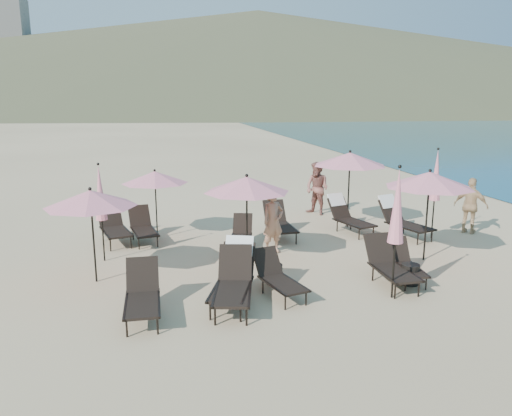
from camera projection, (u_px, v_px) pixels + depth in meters
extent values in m
plane|color=#D6BA8C|center=(332.00, 289.00, 10.97)|extent=(800.00, 800.00, 0.00)
cone|color=brown|center=(258.00, 58.00, 303.64)|extent=(690.00, 690.00, 55.00)
cone|color=brown|center=(426.00, 80.00, 359.89)|extent=(280.00, 280.00, 32.00)
cube|color=beige|center=(3.00, 53.00, 226.72)|extent=(22.00, 18.00, 48.00)
cube|color=beige|center=(81.00, 72.00, 294.83)|extent=(18.00, 16.00, 38.00)
cube|color=black|center=(142.00, 305.00, 9.22)|extent=(0.63, 1.23, 0.05)
cube|color=black|center=(142.00, 275.00, 9.94)|extent=(0.63, 0.46, 0.63)
cylinder|color=black|center=(127.00, 328.00, 8.72)|extent=(0.04, 0.04, 0.35)
cylinder|color=black|center=(129.00, 304.00, 9.72)|extent=(0.04, 0.04, 0.35)
cylinder|color=black|center=(158.00, 325.00, 8.82)|extent=(0.04, 0.04, 0.35)
cylinder|color=black|center=(157.00, 302.00, 9.83)|extent=(0.04, 0.04, 0.35)
cube|color=black|center=(125.00, 305.00, 9.20)|extent=(0.04, 1.38, 0.04)
cube|color=black|center=(159.00, 302.00, 9.32)|extent=(0.04, 1.38, 0.04)
cube|color=black|center=(233.00, 294.00, 9.66)|extent=(0.97, 1.46, 0.06)
cube|color=black|center=(235.00, 263.00, 10.47)|extent=(0.79, 0.65, 0.69)
cylinder|color=black|center=(215.00, 316.00, 9.17)|extent=(0.04, 0.04, 0.38)
cylinder|color=black|center=(221.00, 292.00, 10.29)|extent=(0.04, 0.04, 0.38)
cylinder|color=black|center=(247.00, 316.00, 9.16)|extent=(0.04, 0.04, 0.38)
cylinder|color=black|center=(249.00, 292.00, 10.28)|extent=(0.04, 0.04, 0.38)
cube|color=black|center=(216.00, 292.00, 9.72)|extent=(0.37, 1.48, 0.04)
cube|color=black|center=(250.00, 292.00, 9.71)|extent=(0.37, 1.48, 0.04)
cube|color=black|center=(231.00, 290.00, 9.84)|extent=(1.09, 1.49, 0.06)
cube|color=black|center=(238.00, 260.00, 10.64)|extent=(0.82, 0.70, 0.69)
cylinder|color=black|center=(210.00, 311.00, 9.38)|extent=(0.04, 0.04, 0.38)
cylinder|color=black|center=(222.00, 288.00, 10.49)|extent=(0.04, 0.04, 0.38)
cylinder|color=black|center=(240.00, 312.00, 9.31)|extent=(0.04, 0.04, 0.38)
cylinder|color=black|center=(249.00, 289.00, 10.42)|extent=(0.04, 0.04, 0.38)
cube|color=black|center=(215.00, 288.00, 9.93)|extent=(0.53, 1.44, 0.04)
cube|color=black|center=(248.00, 290.00, 9.85)|extent=(0.53, 1.44, 0.04)
cube|color=white|center=(239.00, 246.00, 10.73)|extent=(0.67, 0.49, 0.42)
cube|color=black|center=(284.00, 285.00, 10.31)|extent=(0.85, 1.23, 0.05)
cube|color=black|center=(267.00, 262.00, 10.91)|extent=(0.67, 0.56, 0.57)
cylinder|color=black|center=(285.00, 302.00, 9.84)|extent=(0.03, 0.03, 0.32)
cylinder|color=black|center=(263.00, 286.00, 10.67)|extent=(0.03, 0.03, 0.32)
cylinder|color=black|center=(306.00, 298.00, 10.05)|extent=(0.03, 0.03, 0.32)
cylinder|color=black|center=(282.00, 283.00, 10.88)|extent=(0.03, 0.03, 0.32)
cube|color=black|center=(271.00, 286.00, 10.23)|extent=(0.37, 1.22, 0.04)
cube|color=black|center=(295.00, 281.00, 10.47)|extent=(0.37, 1.22, 0.04)
cube|color=black|center=(396.00, 273.00, 10.89)|extent=(0.66, 1.26, 0.05)
cube|color=black|center=(379.00, 248.00, 11.63)|extent=(0.65, 0.48, 0.64)
cylinder|color=black|center=(395.00, 291.00, 10.38)|extent=(0.04, 0.04, 0.35)
cylinder|color=black|center=(373.00, 273.00, 11.40)|extent=(0.04, 0.04, 0.35)
cylinder|color=black|center=(419.00, 289.00, 10.49)|extent=(0.04, 0.04, 0.35)
cylinder|color=black|center=(395.00, 272.00, 11.51)|extent=(0.04, 0.04, 0.35)
cube|color=black|center=(381.00, 273.00, 10.87)|extent=(0.06, 1.41, 0.04)
cube|color=black|center=(408.00, 271.00, 11.00)|extent=(0.06, 1.41, 0.04)
cube|color=black|center=(408.00, 270.00, 11.23)|extent=(0.66, 1.13, 0.05)
cube|color=black|center=(397.00, 249.00, 11.88)|extent=(0.60, 0.46, 0.56)
cylinder|color=black|center=(405.00, 284.00, 10.81)|extent=(0.03, 0.03, 0.31)
cylinder|color=black|center=(390.00, 270.00, 11.71)|extent=(0.03, 0.03, 0.31)
cylinder|color=black|center=(426.00, 283.00, 10.85)|extent=(0.03, 0.03, 0.31)
cylinder|color=black|center=(409.00, 269.00, 11.75)|extent=(0.03, 0.03, 0.31)
cube|color=black|center=(396.00, 269.00, 11.25)|extent=(0.16, 1.21, 0.04)
cube|color=black|center=(419.00, 268.00, 11.30)|extent=(0.16, 1.21, 0.04)
cube|color=black|center=(116.00, 232.00, 14.14)|extent=(0.99, 1.42, 0.05)
cube|color=black|center=(110.00, 215.00, 14.83)|extent=(0.77, 0.65, 0.67)
cylinder|color=black|center=(110.00, 245.00, 13.59)|extent=(0.04, 0.04, 0.37)
cylinder|color=black|center=(103.00, 235.00, 14.56)|extent=(0.04, 0.04, 0.37)
cylinder|color=black|center=(131.00, 242.00, 13.84)|extent=(0.04, 0.04, 0.37)
cylinder|color=black|center=(122.00, 233.00, 14.80)|extent=(0.04, 0.04, 0.37)
cube|color=black|center=(104.00, 233.00, 14.04)|extent=(0.43, 1.41, 0.04)
cube|color=black|center=(127.00, 230.00, 14.33)|extent=(0.43, 1.41, 0.04)
cube|color=black|center=(145.00, 232.00, 14.26)|extent=(0.83, 1.29, 0.05)
cube|color=black|center=(139.00, 216.00, 14.92)|extent=(0.69, 0.56, 0.61)
cylinder|color=black|center=(139.00, 244.00, 13.76)|extent=(0.04, 0.04, 0.34)
cylinder|color=black|center=(133.00, 234.00, 14.68)|extent=(0.04, 0.04, 0.34)
cylinder|color=black|center=(158.00, 242.00, 13.95)|extent=(0.04, 0.04, 0.34)
cylinder|color=black|center=(151.00, 233.00, 14.87)|extent=(0.04, 0.04, 0.34)
cube|color=black|center=(134.00, 232.00, 14.20)|extent=(0.30, 1.32, 0.04)
cube|color=black|center=(155.00, 230.00, 14.42)|extent=(0.30, 1.32, 0.04)
cube|color=black|center=(240.00, 239.00, 13.67)|extent=(0.80, 1.17, 0.04)
cube|color=black|center=(243.00, 224.00, 14.31)|extent=(0.63, 0.53, 0.55)
cylinder|color=black|center=(230.00, 249.00, 13.29)|extent=(0.03, 0.03, 0.30)
cylinder|color=black|center=(234.00, 240.00, 14.17)|extent=(0.03, 0.03, 0.30)
cylinder|color=black|center=(248.00, 250.00, 13.26)|extent=(0.03, 0.03, 0.30)
cylinder|color=black|center=(250.00, 240.00, 14.15)|extent=(0.03, 0.03, 0.30)
cube|color=black|center=(231.00, 238.00, 13.73)|extent=(0.34, 1.17, 0.04)
cube|color=black|center=(250.00, 239.00, 13.69)|extent=(0.34, 1.17, 0.04)
cube|color=black|center=(282.00, 228.00, 14.64)|extent=(0.69, 1.29, 0.05)
cube|color=black|center=(274.00, 211.00, 15.38)|extent=(0.67, 0.50, 0.65)
cylinder|color=black|center=(278.00, 239.00, 14.11)|extent=(0.04, 0.04, 0.36)
cylinder|color=black|center=(268.00, 230.00, 15.15)|extent=(0.04, 0.04, 0.36)
cylinder|color=black|center=(296.00, 238.00, 14.24)|extent=(0.04, 0.04, 0.36)
cylinder|color=black|center=(285.00, 229.00, 15.27)|extent=(0.04, 0.04, 0.36)
cube|color=black|center=(271.00, 228.00, 14.61)|extent=(0.09, 1.43, 0.04)
cube|color=black|center=(292.00, 226.00, 14.75)|extent=(0.09, 1.43, 0.04)
cube|color=black|center=(355.00, 223.00, 15.22)|extent=(0.97, 1.37, 0.05)
cube|color=black|center=(339.00, 208.00, 15.87)|extent=(0.75, 0.63, 0.64)
cylinder|color=black|center=(359.00, 234.00, 14.69)|extent=(0.04, 0.04, 0.35)
cylinder|color=black|center=(337.00, 226.00, 15.61)|extent=(0.04, 0.04, 0.35)
cylinder|color=black|center=(373.00, 232.00, 14.93)|extent=(0.04, 0.04, 0.35)
cylinder|color=black|center=(351.00, 224.00, 15.85)|extent=(0.04, 0.04, 0.35)
cube|color=black|center=(346.00, 224.00, 15.12)|extent=(0.43, 1.35, 0.04)
cube|color=black|center=(362.00, 221.00, 15.40)|extent=(0.43, 1.35, 0.04)
cube|color=white|center=(337.00, 200.00, 15.95)|extent=(0.62, 0.44, 0.39)
cube|color=black|center=(411.00, 227.00, 14.73)|extent=(1.03, 1.44, 0.05)
cube|color=black|center=(391.00, 210.00, 15.41)|extent=(0.79, 0.67, 0.67)
cylinder|color=black|center=(418.00, 239.00, 14.18)|extent=(0.04, 0.04, 0.37)
cylinder|color=black|center=(390.00, 230.00, 15.13)|extent=(0.04, 0.04, 0.37)
cylinder|color=black|center=(432.00, 236.00, 14.44)|extent=(0.04, 0.04, 0.37)
cylinder|color=black|center=(404.00, 227.00, 15.40)|extent=(0.04, 0.04, 0.37)
cube|color=black|center=(402.00, 227.00, 14.62)|extent=(0.48, 1.40, 0.04)
cube|color=black|center=(418.00, 225.00, 14.93)|extent=(0.48, 1.40, 0.04)
cube|color=white|center=(388.00, 201.00, 15.49)|extent=(0.65, 0.47, 0.40)
cylinder|color=black|center=(94.00, 239.00, 11.18)|extent=(0.04, 0.04, 2.04)
cone|color=pink|center=(91.00, 198.00, 10.98)|extent=(2.04, 2.04, 0.37)
sphere|color=black|center=(90.00, 189.00, 10.93)|extent=(0.08, 0.08, 0.08)
cylinder|color=black|center=(247.00, 223.00, 12.40)|extent=(0.04, 0.04, 2.13)
cone|color=pink|center=(247.00, 184.00, 12.19)|extent=(2.13, 2.13, 0.39)
sphere|color=black|center=(247.00, 175.00, 12.14)|extent=(0.08, 0.08, 0.08)
cylinder|color=black|center=(427.00, 218.00, 12.68)|extent=(0.05, 0.05, 2.21)
cone|color=pink|center=(430.00, 180.00, 12.46)|extent=(2.21, 2.21, 0.40)
sphere|color=black|center=(430.00, 171.00, 12.41)|extent=(0.08, 0.08, 0.08)
cylinder|color=black|center=(156.00, 206.00, 14.71)|extent=(0.04, 0.04, 1.93)
cone|color=pink|center=(155.00, 177.00, 14.52)|extent=(1.93, 1.93, 0.35)
sphere|color=black|center=(155.00, 170.00, 14.48)|extent=(0.07, 0.07, 0.07)
cylinder|color=black|center=(349.00, 192.00, 15.95)|extent=(0.05, 0.05, 2.32)
cone|color=pink|center=(350.00, 159.00, 15.72)|extent=(2.32, 2.32, 0.42)
sphere|color=black|center=(350.00, 151.00, 15.67)|extent=(0.09, 0.09, 0.09)
cylinder|color=black|center=(393.00, 270.00, 10.36)|extent=(0.04, 0.04, 1.20)
cone|color=pink|center=(397.00, 206.00, 10.06)|extent=(0.33, 0.33, 1.53)
sphere|color=black|center=(400.00, 167.00, 9.89)|extent=(0.08, 0.08, 0.08)
cylinder|color=black|center=(433.00, 219.00, 14.79)|extent=(0.04, 0.04, 1.16)
cone|color=pink|center=(436.00, 175.00, 14.50)|extent=(0.32, 0.32, 1.48)
sphere|color=black|center=(438.00, 149.00, 14.34)|extent=(0.07, 0.07, 0.07)
cylinder|color=black|center=(103.00, 240.00, 12.73)|extent=(0.04, 0.04, 1.09)
cone|color=pink|center=(100.00, 193.00, 12.46)|extent=(0.30, 0.30, 1.39)
sphere|color=black|center=(98.00, 164.00, 12.30)|extent=(0.07, 0.07, 0.07)
cylinder|color=black|center=(274.00, 274.00, 11.22)|extent=(0.37, 0.37, 0.45)
cylinder|color=black|center=(410.00, 274.00, 11.19)|extent=(0.40, 0.40, 0.47)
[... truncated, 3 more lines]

